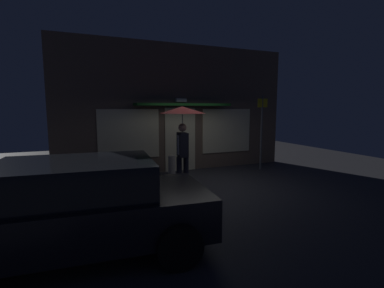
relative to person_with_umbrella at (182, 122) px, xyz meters
The scene contains 6 objects.
ground_plane 1.94m from the person_with_umbrella, 34.17° to the right, with size 18.00×18.00×0.00m, color #2D2D33.
building_facade 2.06m from the person_with_umbrella, 73.52° to the left, with size 8.18×1.00×4.34m.
person_with_umbrella is the anchor object (origin of this frame).
parked_car 4.12m from the person_with_umbrella, 133.20° to the right, with size 4.03×2.19×1.41m.
street_sign_post 3.42m from the person_with_umbrella, 14.96° to the left, with size 0.40×0.07×2.61m.
sidewalk_bollard 1.90m from the person_with_umbrella, 86.84° to the left, with size 0.23×0.23×0.66m, color #B2A899.
Camera 1 is at (-3.20, -6.78, 2.16)m, focal length 25.75 mm.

